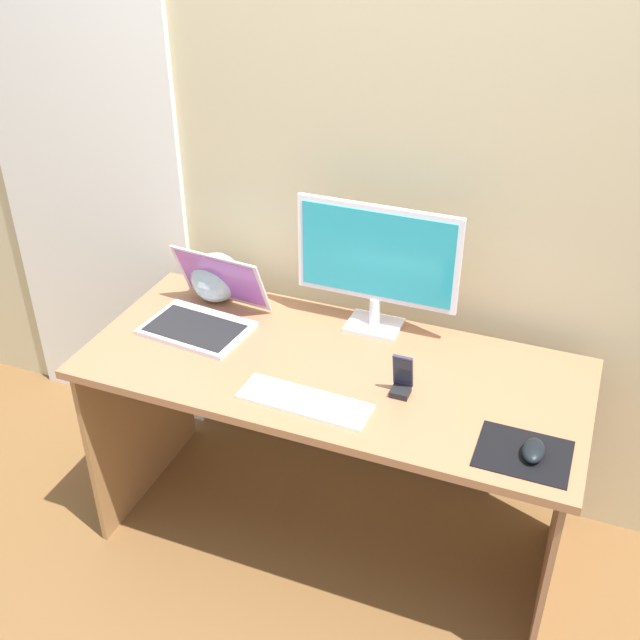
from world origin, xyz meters
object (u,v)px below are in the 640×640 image
Objects in this scene: fishbowl at (216,277)px; phone_in_dock at (402,380)px; laptop at (205,311)px; monitor at (377,261)px; keyboard_external at (305,401)px; mouse at (534,451)px.

fishbowl is 0.83m from phone_in_dock.
fishbowl is at bearing 104.45° from laptop.
monitor is 0.53m from keyboard_external.
mouse is at bearing 3.04° from keyboard_external.
laptop is at bearing -160.93° from monitor.
monitor is 3.05× the size of fishbowl.
monitor is at bearing 120.59° from phone_in_dock.
laptop is (-0.54, -0.19, -0.20)m from monitor.
keyboard_external is 0.29m from phone_in_dock.
fishbowl is (-0.58, -0.02, -0.17)m from monitor.
laptop is at bearing 151.76° from keyboard_external.
laptop is 2.09× the size of fishbowl.
keyboard_external is at bearing -40.44° from fishbowl.
keyboard_external is at bearing -30.42° from laptop.
laptop is 0.56m from keyboard_external.
keyboard_external is 3.95× the size of mouse.
laptop is 2.70× the size of phone_in_dock.
mouse reaches higher than keyboard_external.
monitor is 0.61m from laptop.
monitor is at bearing 19.07° from laptop.
monitor reaches higher than fishbowl.
monitor is at bearing 2.30° from fishbowl.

